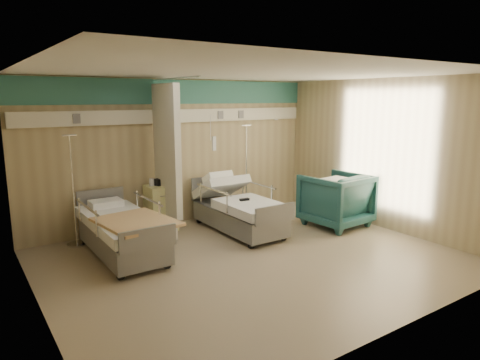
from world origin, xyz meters
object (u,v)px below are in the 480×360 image
Objects in this scene: bedside_cabinet at (161,208)px; visitor_armchair at (336,200)px; iv_stand_right at (246,197)px; iv_stand_left at (76,223)px; bed_left at (122,236)px; bed_right at (239,215)px.

visitor_armchair is (2.90, -1.64, 0.09)m from bedside_cabinet.
iv_stand_right is 3.45m from iv_stand_left.
visitor_armchair is at bearing -58.46° from iv_stand_right.
bed_left is 3.09m from iv_stand_right.
iv_stand_left reaches higher than bedside_cabinet.
iv_stand_left is (-2.68, 0.91, 0.07)m from bed_right.
iv_stand_right is at bearing -0.82° from iv_stand_left.
bed_left is at bearing -139.40° from bedside_cabinet.
visitor_armchair is at bearing -20.45° from iv_stand_left.
bed_left is 1.14× the size of iv_stand_right.
bed_left is 1.39m from bedside_cabinet.
iv_stand_left is at bearing 161.29° from bed_right.
bedside_cabinet is 0.45× the size of iv_stand_right.
visitor_armchair reaches higher than bedside_cabinet.
bed_right is 1.46m from bedside_cabinet.
iv_stand_right is at bearing -61.96° from visitor_armchair.
bed_right is 1.14× the size of iv_stand_right.
bed_right is at bearing 0.00° from bed_left.
iv_stand_left is at bearing 179.18° from iv_stand_right.
visitor_armchair is 0.60× the size of iv_stand_left.
iv_stand_right is (1.92, -0.04, -0.04)m from bedside_cabinet.
iv_stand_right reaches higher than bed_left.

